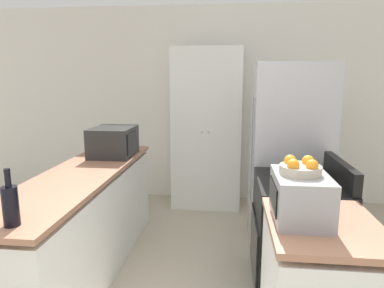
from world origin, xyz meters
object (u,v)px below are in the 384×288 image
object	(u,v)px
pantry_cabinet	(207,129)
fruit_bowl	(300,168)
toaster_oven	(300,197)
refrigerator	(288,156)
stove	(297,234)
microwave	(113,142)
wine_bottle	(10,205)

from	to	relation	value
pantry_cabinet	fruit_bowl	distance (m)	2.61
toaster_oven	fruit_bowl	bearing A→B (deg)	175.04
pantry_cabinet	refrigerator	bearing A→B (deg)	-47.88
stove	microwave	bearing A→B (deg)	158.46
toaster_oven	microwave	bearing A→B (deg)	137.80
wine_bottle	fruit_bowl	bearing A→B (deg)	9.77
pantry_cabinet	refrigerator	size ratio (longest dim) A/B	1.13
wine_bottle	toaster_oven	world-z (taller)	wine_bottle
microwave	pantry_cabinet	bearing A→B (deg)	52.34
refrigerator	toaster_oven	distance (m)	1.56
pantry_cabinet	fruit_bowl	xyz separation A→B (m)	(0.68, -2.52, 0.17)
toaster_oven	fruit_bowl	xyz separation A→B (m)	(-0.01, 0.00, 0.17)
pantry_cabinet	wine_bottle	distance (m)	2.90
stove	wine_bottle	size ratio (longest dim) A/B	3.39
pantry_cabinet	fruit_bowl	bearing A→B (deg)	-74.84
pantry_cabinet	stove	distance (m)	2.05
stove	wine_bottle	distance (m)	2.03
fruit_bowl	pantry_cabinet	bearing A→B (deg)	105.16
refrigerator	toaster_oven	xyz separation A→B (m)	(-0.19, -1.55, 0.12)
refrigerator	microwave	bearing A→B (deg)	-175.25
refrigerator	fruit_bowl	world-z (taller)	refrigerator
fruit_bowl	microwave	bearing A→B (deg)	137.66
stove	microwave	world-z (taller)	microwave
toaster_oven	fruit_bowl	world-z (taller)	fruit_bowl
microwave	fruit_bowl	xyz separation A→B (m)	(1.54, -1.40, 0.15)
stove	wine_bottle	xyz separation A→B (m)	(-1.68, -1.00, 0.56)
stove	refrigerator	xyz separation A→B (m)	(0.04, 0.81, 0.45)
stove	fruit_bowl	distance (m)	1.05
pantry_cabinet	wine_bottle	size ratio (longest dim) A/B	6.53
stove	toaster_oven	distance (m)	0.94
refrigerator	wine_bottle	world-z (taller)	refrigerator
microwave	wine_bottle	size ratio (longest dim) A/B	1.52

